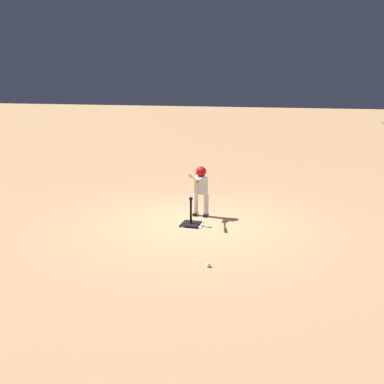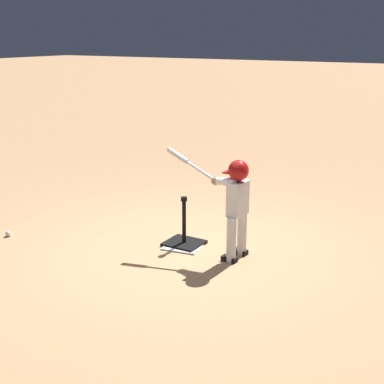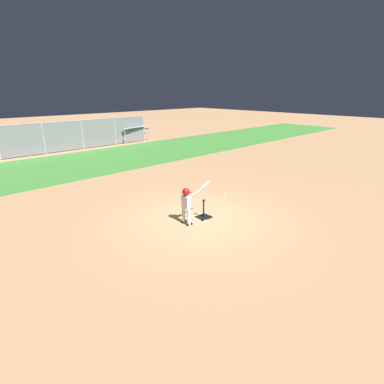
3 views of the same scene
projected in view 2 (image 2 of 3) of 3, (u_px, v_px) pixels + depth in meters
The scene contains 5 objects.
ground_plane at pixel (189, 248), 6.49m from camera, with size 90.00×90.00×0.00m, color #AD7F56.
home_plate at pixel (184, 245), 6.55m from camera, with size 0.44×0.44×0.02m, color white.
batting_tee at pixel (184, 239), 6.57m from camera, with size 0.44×0.40×0.62m.
batter_child at pixel (235, 196), 6.02m from camera, with size 1.09×0.37×1.20m.
baseball at pixel (8, 234), 6.86m from camera, with size 0.07×0.07×0.07m, color white.
Camera 2 is at (-3.14, 5.14, 2.50)m, focal length 50.00 mm.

